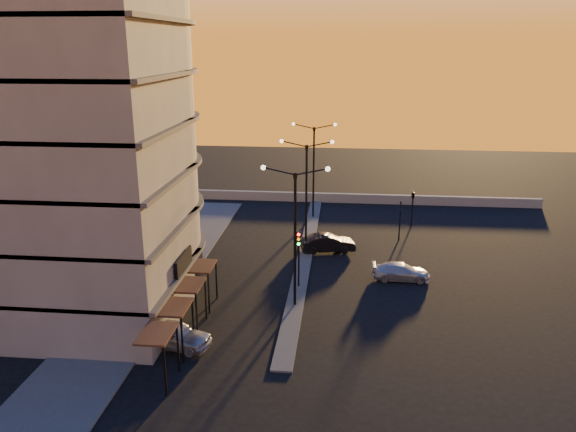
{
  "coord_description": "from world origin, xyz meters",
  "views": [
    {
      "loc": [
        3.05,
        -33.81,
        16.67
      ],
      "look_at": [
        -1.22,
        7.36,
        3.98
      ],
      "focal_mm": 35.0,
      "sensor_mm": 36.0,
      "label": 1
    }
  ],
  "objects_px": {
    "car_hatchback": "(173,334)",
    "car_wagon": "(401,272)",
    "traffic_light_main": "(299,250)",
    "streetlamp_mid": "(306,188)",
    "car_sedan": "(328,243)"
  },
  "relations": [
    {
      "from": "car_hatchback",
      "to": "car_wagon",
      "type": "bearing_deg",
      "value": -38.82
    },
    {
      "from": "traffic_light_main",
      "to": "car_wagon",
      "type": "bearing_deg",
      "value": 17.45
    },
    {
      "from": "streetlamp_mid",
      "to": "car_sedan",
      "type": "distance_m",
      "value": 5.2
    },
    {
      "from": "streetlamp_mid",
      "to": "traffic_light_main",
      "type": "relative_size",
      "value": 2.24
    },
    {
      "from": "streetlamp_mid",
      "to": "car_sedan",
      "type": "xyz_separation_m",
      "value": [
        1.81,
        0.52,
        -4.85
      ]
    },
    {
      "from": "traffic_light_main",
      "to": "car_hatchback",
      "type": "relative_size",
      "value": 0.94
    },
    {
      "from": "car_sedan",
      "to": "streetlamp_mid",
      "type": "bearing_deg",
      "value": 93.92
    },
    {
      "from": "car_hatchback",
      "to": "traffic_light_main",
      "type": "bearing_deg",
      "value": -23.99
    },
    {
      "from": "streetlamp_mid",
      "to": "car_hatchback",
      "type": "xyz_separation_m",
      "value": [
        -6.5,
        -15.89,
        -4.82
      ]
    },
    {
      "from": "car_hatchback",
      "to": "car_wagon",
      "type": "distance_m",
      "value": 17.77
    },
    {
      "from": "streetlamp_mid",
      "to": "car_sedan",
      "type": "bearing_deg",
      "value": 16.1
    },
    {
      "from": "traffic_light_main",
      "to": "car_sedan",
      "type": "distance_m",
      "value": 8.15
    },
    {
      "from": "traffic_light_main",
      "to": "car_hatchback",
      "type": "xyz_separation_m",
      "value": [
        -6.5,
        -8.76,
        -2.12
      ]
    },
    {
      "from": "car_sedan",
      "to": "car_hatchback",
      "type": "bearing_deg",
      "value": 140.96
    },
    {
      "from": "car_hatchback",
      "to": "streetlamp_mid",
      "type": "bearing_deg",
      "value": -9.66
    }
  ]
}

